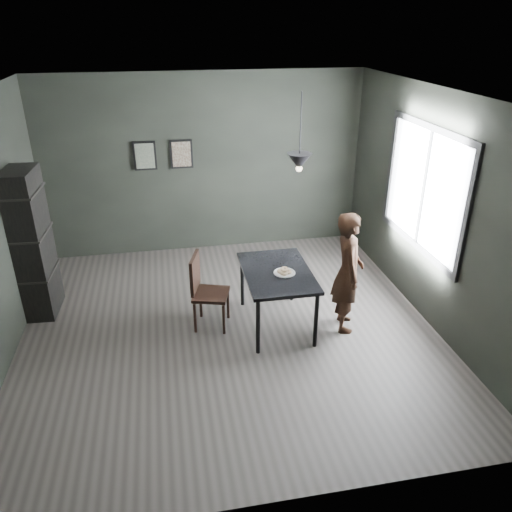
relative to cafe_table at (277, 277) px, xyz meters
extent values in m
plane|color=#34302D|center=(-0.60, 0.00, -0.67)|extent=(5.00, 5.00, 0.00)
cube|color=black|center=(-0.60, 2.50, 0.73)|extent=(5.00, 0.10, 2.80)
cube|color=silver|center=(-0.60, 0.00, 2.13)|extent=(5.00, 5.00, 0.02)
cube|color=white|center=(1.88, 0.20, 0.93)|extent=(0.02, 1.80, 1.40)
cube|color=black|center=(1.87, 0.20, 0.93)|extent=(0.04, 1.96, 1.56)
cube|color=black|center=(0.00, 0.00, 0.06)|extent=(0.80, 1.20, 0.04)
cylinder|color=black|center=(-0.34, -0.54, -0.32)|extent=(0.05, 0.05, 0.71)
cylinder|color=black|center=(0.34, -0.54, -0.32)|extent=(0.05, 0.05, 0.71)
cylinder|color=black|center=(-0.34, 0.54, -0.32)|extent=(0.05, 0.05, 0.71)
cylinder|color=black|center=(0.34, 0.54, -0.32)|extent=(0.05, 0.05, 0.71)
cylinder|color=white|center=(0.07, -0.08, 0.08)|extent=(0.23, 0.23, 0.01)
torus|color=beige|center=(0.10, -0.10, 0.11)|extent=(0.10, 0.10, 0.04)
torus|color=beige|center=(0.08, -0.05, 0.11)|extent=(0.10, 0.10, 0.04)
torus|color=beige|center=(0.03, -0.07, 0.11)|extent=(0.10, 0.10, 0.04)
torus|color=beige|center=(0.05, -0.12, 0.11)|extent=(0.10, 0.10, 0.04)
torus|color=beige|center=(0.07, -0.08, 0.14)|extent=(0.10, 0.10, 0.05)
imported|color=black|center=(0.82, -0.19, 0.08)|extent=(0.47, 0.62, 1.51)
cube|color=black|center=(-0.79, 0.13, -0.23)|extent=(0.51, 0.51, 0.04)
cube|color=black|center=(-0.97, 0.18, 0.05)|extent=(0.15, 0.41, 0.45)
cylinder|color=black|center=(-1.01, 0.01, -0.47)|extent=(0.04, 0.04, 0.40)
cylinder|color=black|center=(-0.67, -0.09, -0.47)|extent=(0.04, 0.04, 0.40)
cylinder|color=black|center=(-0.91, 0.35, -0.47)|extent=(0.04, 0.04, 0.40)
cylinder|color=black|center=(-0.57, 0.25, -0.47)|extent=(0.04, 0.04, 0.40)
cube|color=black|center=(-2.92, 0.90, 0.28)|extent=(0.39, 0.65, 1.90)
cylinder|color=black|center=(0.25, 0.10, 1.75)|extent=(0.01, 0.01, 0.75)
cone|color=black|center=(0.25, 0.10, 1.38)|extent=(0.28, 0.28, 0.18)
sphere|color=#FFE0B2|center=(0.25, 0.10, 1.30)|extent=(0.07, 0.07, 0.07)
cube|color=black|center=(-1.50, 2.47, 0.93)|extent=(0.34, 0.03, 0.44)
cube|color=#3D564A|center=(-1.50, 2.45, 0.93)|extent=(0.28, 0.01, 0.38)
cube|color=black|center=(-0.95, 2.47, 0.93)|extent=(0.34, 0.03, 0.44)
cube|color=brown|center=(-0.95, 2.45, 0.93)|extent=(0.28, 0.01, 0.38)
camera|label=1|loc=(-1.25, -5.16, 2.84)|focal=35.00mm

